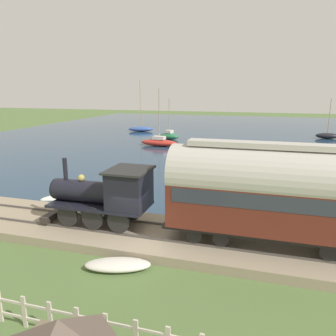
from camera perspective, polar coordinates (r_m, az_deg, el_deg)
name	(u,v)px	position (r m, az deg, el deg)	size (l,w,h in m)	color
ground_plane	(137,248)	(16.26, -5.46, -13.75)	(200.00, 200.00, 0.00)	#516B38
harbor_water	(231,134)	(57.87, 10.89, 5.90)	(80.00, 80.00, 0.01)	navy
rail_embankment	(145,234)	(17.09, -4.06, -11.45)	(4.68, 56.00, 0.57)	gray
steam_locomotive	(109,192)	(17.07, -10.27, -4.19)	(2.37, 5.74, 3.39)	black
passenger_coach	(276,191)	(15.14, 18.29, -3.87)	(2.59, 9.84, 4.65)	black
sailboat_red	(159,142)	(44.13, -1.54, 4.53)	(2.08, 5.42, 7.56)	#B72D23
sailboat_black	(327,136)	(56.56, 25.99, 5.10)	(1.80, 3.42, 6.11)	black
sailboat_blue	(141,129)	(59.87, -4.76, 6.84)	(2.64, 4.79, 9.06)	#335199
sailboat_green	(169,136)	(50.21, 0.21, 5.65)	(2.47, 3.55, 6.09)	#236B42
rowboat_far_out	(331,220)	(20.90, 26.56, -8.13)	(1.46, 2.22, 0.45)	#B7B2A3
rowboat_off_pier	(127,180)	(26.95, -7.16, -2.17)	(2.31, 2.91, 0.37)	beige
rowboat_mid_harbor	(60,198)	(23.72, -18.35, -4.91)	(2.33, 2.48, 0.41)	silver
rowboat_near_shore	(315,184)	(27.80, 24.28, -2.62)	(2.63, 2.60, 0.54)	beige
beached_dinghy	(118,265)	(14.58, -8.74, -16.31)	(1.88, 3.00, 0.44)	beige
picket_fence	(63,320)	(11.48, -17.76, -23.93)	(0.06, 20.14, 1.11)	beige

